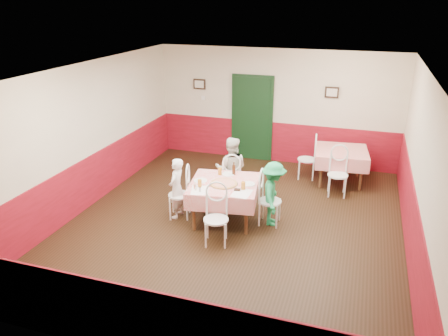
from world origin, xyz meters
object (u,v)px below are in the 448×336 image
(beer_bottle, at_px, (234,169))
(chair_left, at_px, (179,195))
(main_table, at_px, (224,202))
(diner_left, at_px, (177,188))
(chair_far, at_px, (231,180))
(pizza, at_px, (224,183))
(second_table, at_px, (340,166))
(chair_second_b, at_px, (338,175))
(glass_a, at_px, (200,183))
(wallet, at_px, (237,190))
(chair_near, at_px, (216,220))
(chair_second_a, at_px, (307,159))
(glass_b, at_px, (243,186))
(glass_c, at_px, (220,171))
(chair_right, at_px, (270,201))
(diner_far, at_px, (231,169))
(diner_right, at_px, (273,194))

(beer_bottle, bearing_deg, chair_left, -148.02)
(main_table, distance_m, diner_left, 0.92)
(chair_left, relative_size, chair_far, 1.00)
(pizza, height_order, diner_left, diner_left)
(second_table, relative_size, beer_bottle, 4.93)
(chair_second_b, height_order, beer_bottle, beer_bottle)
(glass_a, height_order, wallet, glass_a)
(wallet, bearing_deg, chair_near, -116.76)
(chair_near, distance_m, chair_second_a, 3.54)
(second_table, bearing_deg, glass_b, -119.06)
(glass_a, bearing_deg, chair_second_b, 42.59)
(glass_b, xyz_separation_m, glass_c, (-0.61, 0.52, -0.00))
(wallet, bearing_deg, glass_c, 122.40)
(chair_near, bearing_deg, chair_far, 84.36)
(chair_left, distance_m, glass_a, 0.64)
(beer_bottle, bearing_deg, chair_second_a, 62.22)
(glass_b, distance_m, beer_bottle, 0.70)
(chair_second_a, bearing_deg, chair_left, -43.41)
(glass_b, height_order, wallet, glass_b)
(chair_near, bearing_deg, glass_c, 90.87)
(glass_a, bearing_deg, glass_b, 9.59)
(chair_left, bearing_deg, chair_second_b, 110.28)
(second_table, bearing_deg, beer_bottle, -131.41)
(second_table, distance_m, beer_bottle, 2.86)
(chair_near, distance_m, pizza, 0.85)
(glass_c, bearing_deg, glass_a, -103.87)
(second_table, xyz_separation_m, chair_right, (-1.08, -2.41, 0.08))
(main_table, distance_m, pizza, 0.41)
(chair_far, xyz_separation_m, glass_a, (-0.22, -1.14, 0.38))
(chair_second_a, relative_size, pizza, 1.83)
(chair_near, relative_size, chair_second_a, 1.00)
(diner_far, distance_m, diner_right, 1.27)
(glass_b, height_order, diner_right, diner_right)
(diner_far, bearing_deg, chair_second_b, -166.73)
(wallet, bearing_deg, main_table, 134.24)
(chair_near, xyz_separation_m, glass_c, (-0.33, 1.19, 0.38))
(second_table, relative_size, chair_second_a, 1.24)
(chair_near, height_order, chair_second_b, same)
(main_table, height_order, diner_far, diner_far)
(main_table, bearing_deg, chair_second_b, 43.00)
(chair_second_b, distance_m, beer_bottle, 2.35)
(chair_right, relative_size, diner_left, 0.77)
(main_table, relative_size, pizza, 2.48)
(chair_left, distance_m, diner_left, 0.14)
(diner_far, bearing_deg, pizza, 88.98)
(wallet, xyz_separation_m, diner_left, (-1.21, 0.10, -0.19))
(chair_second_a, distance_m, diner_right, 2.42)
(chair_second_b, relative_size, diner_left, 0.77)
(chair_far, height_order, diner_far, diner_far)
(chair_left, relative_size, diner_left, 0.77)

